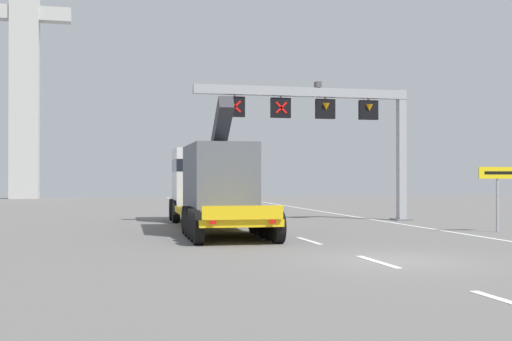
{
  "coord_description": "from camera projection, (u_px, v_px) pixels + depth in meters",
  "views": [
    {
      "loc": [
        -7.78,
        -16.47,
        2.28
      ],
      "look_at": [
        -1.07,
        11.5,
        2.52
      ],
      "focal_mm": 46.66,
      "sensor_mm": 36.0,
      "label": 1
    }
  ],
  "objects": [
    {
      "name": "heavy_haul_truck_yellow",
      "position": [
        211.0,
        182.0,
        29.42
      ],
      "size": [
        3.5,
        14.14,
        5.3
      ],
      "color": "yellow",
      "rests_on": "ground"
    },
    {
      "name": "edge_line_right",
      "position": [
        405.0,
        225.0,
        30.93
      ],
      "size": [
        0.2,
        63.0,
        0.01
      ],
      "primitive_type": "cube",
      "color": "silver",
      "rests_on": "ground"
    },
    {
      "name": "exit_sign_yellow",
      "position": [
        498.0,
        182.0,
        26.95
      ],
      "size": [
        1.75,
        0.15,
        2.65
      ],
      "color": "#9EA0A5",
      "rests_on": "ground"
    },
    {
      "name": "ground",
      "position": [
        395.0,
        261.0,
        17.82
      ],
      "size": [
        112.0,
        112.0,
        0.0
      ],
      "primitive_type": "plane",
      "color": "slate"
    },
    {
      "name": "lane_markings",
      "position": [
        219.0,
        213.0,
        40.51
      ],
      "size": [
        0.2,
        61.53,
        0.01
      ],
      "color": "silver",
      "rests_on": "ground"
    },
    {
      "name": "bridge_pylon_distant",
      "position": [
        25.0,
        46.0,
        66.82
      ],
      "size": [
        9.0,
        2.0,
        30.03
      ],
      "color": "#B7B7B2",
      "rests_on": "ground"
    },
    {
      "name": "overhead_lane_gantry",
      "position": [
        330.0,
        114.0,
        33.26
      ],
      "size": [
        11.23,
        0.9,
        6.98
      ],
      "color": "#9EA0A5",
      "rests_on": "ground"
    }
  ]
}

